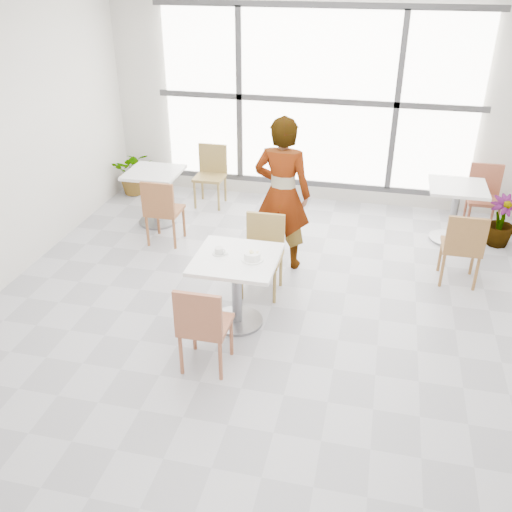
% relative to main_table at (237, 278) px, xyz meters
% --- Properties ---
extents(floor, '(7.00, 7.00, 0.00)m').
position_rel_main_table_xyz_m(floor, '(0.28, -0.08, -0.52)').
color(floor, '#9E9EA5').
rests_on(floor, ground).
extents(ceiling, '(7.00, 7.00, 0.00)m').
position_rel_main_table_xyz_m(ceiling, '(0.28, -0.08, 2.48)').
color(ceiling, white).
rests_on(ceiling, ground).
extents(wall_back, '(6.00, 0.00, 6.00)m').
position_rel_main_table_xyz_m(wall_back, '(0.28, 3.42, 0.98)').
color(wall_back, silver).
rests_on(wall_back, ground).
extents(window, '(4.60, 0.07, 2.52)m').
position_rel_main_table_xyz_m(window, '(0.28, 3.36, 0.98)').
color(window, white).
rests_on(window, ground).
extents(main_table, '(0.80, 0.80, 0.75)m').
position_rel_main_table_xyz_m(main_table, '(0.00, 0.00, 0.00)').
color(main_table, white).
rests_on(main_table, ground).
extents(chair_near, '(0.42, 0.42, 0.87)m').
position_rel_main_table_xyz_m(chair_near, '(-0.10, -0.78, -0.02)').
color(chair_near, '#A05C3F').
rests_on(chair_near, ground).
extents(chair_far, '(0.42, 0.42, 0.87)m').
position_rel_main_table_xyz_m(chair_far, '(0.12, 0.70, -0.02)').
color(chair_far, olive).
rests_on(chair_far, ground).
extents(oatmeal_bowl, '(0.21, 0.21, 0.10)m').
position_rel_main_table_xyz_m(oatmeal_bowl, '(0.16, -0.02, 0.27)').
color(oatmeal_bowl, white).
rests_on(oatmeal_bowl, main_table).
extents(coffee_cup, '(0.16, 0.13, 0.07)m').
position_rel_main_table_xyz_m(coffee_cup, '(-0.18, 0.03, 0.26)').
color(coffee_cup, silver).
rests_on(coffee_cup, main_table).
extents(person, '(0.69, 0.48, 1.80)m').
position_rel_main_table_xyz_m(person, '(0.20, 1.30, 0.38)').
color(person, black).
rests_on(person, ground).
extents(bg_table_left, '(0.70, 0.70, 0.75)m').
position_rel_main_table_xyz_m(bg_table_left, '(-1.69, 2.07, -0.04)').
color(bg_table_left, silver).
rests_on(bg_table_left, ground).
extents(bg_table_right, '(0.70, 0.70, 0.75)m').
position_rel_main_table_xyz_m(bg_table_right, '(2.23, 2.44, -0.04)').
color(bg_table_right, white).
rests_on(bg_table_right, ground).
extents(bg_chair_left_near, '(0.42, 0.42, 0.87)m').
position_rel_main_table_xyz_m(bg_chair_left_near, '(-1.36, 1.48, -0.02)').
color(bg_chair_left_near, brown).
rests_on(bg_chair_left_near, ground).
extents(bg_chair_left_far, '(0.42, 0.42, 0.87)m').
position_rel_main_table_xyz_m(bg_chair_left_far, '(-1.15, 2.92, -0.02)').
color(bg_chair_left_far, olive).
rests_on(bg_chair_left_far, ground).
extents(bg_chair_right_near, '(0.42, 0.42, 0.87)m').
position_rel_main_table_xyz_m(bg_chair_right_near, '(2.23, 1.29, -0.02)').
color(bg_chair_right_near, brown).
rests_on(bg_chair_right_near, ground).
extents(bg_chair_right_far, '(0.42, 0.42, 0.87)m').
position_rel_main_table_xyz_m(bg_chair_right_far, '(2.64, 2.92, -0.02)').
color(bg_chair_right_far, brown).
rests_on(bg_chair_right_far, ground).
extents(plant_left, '(0.74, 0.69, 0.69)m').
position_rel_main_table_xyz_m(plant_left, '(-2.42, 3.01, -0.18)').
color(plant_left, '#417934').
rests_on(plant_left, ground).
extents(plant_right, '(0.41, 0.41, 0.66)m').
position_rel_main_table_xyz_m(plant_right, '(2.82, 2.43, -0.19)').
color(plant_right, '#4C8E45').
rests_on(plant_right, ground).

